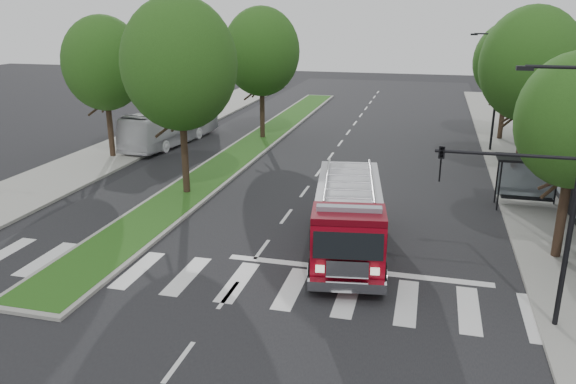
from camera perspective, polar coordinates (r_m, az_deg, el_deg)
name	(u,v)px	position (r m, az deg, el deg)	size (l,w,h in m)	color
ground	(262,249)	(23.19, -2.67, -5.85)	(140.00, 140.00, 0.00)	black
sidewalk_right	(546,197)	(32.26, 24.76, -0.46)	(5.00, 80.00, 0.15)	gray
sidewalk_left	(89,164)	(37.87, -19.54, 2.73)	(5.00, 80.00, 0.15)	gray
median	(255,144)	(41.25, -3.40, 4.93)	(3.00, 50.00, 0.15)	gray
bus_shelter	(530,168)	(29.75, 23.37, 2.23)	(3.20, 1.60, 2.61)	black
tree_right_mid	(531,64)	(34.78, 23.42, 11.80)	(5.60, 5.60, 9.72)	black
tree_right_far	(508,61)	(44.71, 21.48, 12.24)	(5.00, 5.00, 8.73)	black
tree_median_near	(179,64)	(29.11, -10.97, 12.64)	(5.80, 5.80, 10.16)	black
tree_median_far	(261,52)	(42.20, -2.72, 14.05)	(5.60, 5.60, 9.72)	black
tree_left_mid	(104,63)	(38.24, -18.20, 12.30)	(5.20, 5.20, 9.16)	black
streetlight_right_near	(544,182)	(17.73, 24.59, 0.95)	(4.08, 0.22, 8.00)	black
streetlight_right_far	(495,87)	(40.77, 20.25, 10.01)	(2.11, 0.20, 8.00)	black
fire_engine	(348,218)	(22.59, 6.13, -2.63)	(3.81, 8.99, 3.02)	#5F050F
city_bus	(172,124)	(42.19, -11.73, 6.74)	(2.37, 10.14, 2.83)	silver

